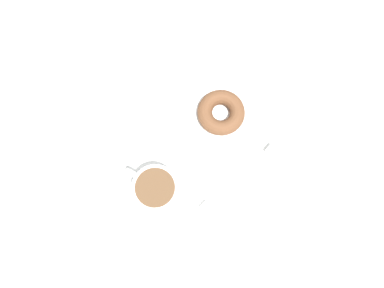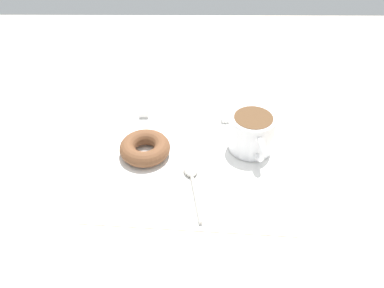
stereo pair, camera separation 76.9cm
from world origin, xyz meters
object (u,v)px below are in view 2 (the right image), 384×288
(donut, at_px, (145,149))
(sugar_cube, at_px, (226,117))
(spoon, at_px, (192,177))
(coffee_cup, at_px, (252,133))
(sugar_cube_extra, at_px, (144,111))

(donut, xyz_separation_m, sugar_cube, (-0.15, -0.10, -0.01))
(donut, xyz_separation_m, spoon, (-0.08, 0.06, -0.01))
(donut, distance_m, spoon, 0.10)
(donut, height_order, sugar_cube, donut)
(coffee_cup, bearing_deg, spoon, 37.39)
(donut, bearing_deg, coffee_cup, -173.50)
(sugar_cube, relative_size, sugar_cube_extra, 0.81)
(sugar_cube, distance_m, sugar_cube_extra, 0.16)
(spoon, distance_m, sugar_cube_extra, 0.20)
(coffee_cup, xyz_separation_m, spoon, (0.11, 0.08, -0.03))
(spoon, xyz_separation_m, sugar_cube_extra, (0.10, -0.18, 0.01))
(coffee_cup, relative_size, donut, 1.19)
(donut, height_order, sugar_cube_extra, donut)
(spoon, bearing_deg, sugar_cube, -111.62)
(coffee_cup, xyz_separation_m, donut, (0.19, 0.02, -0.02))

